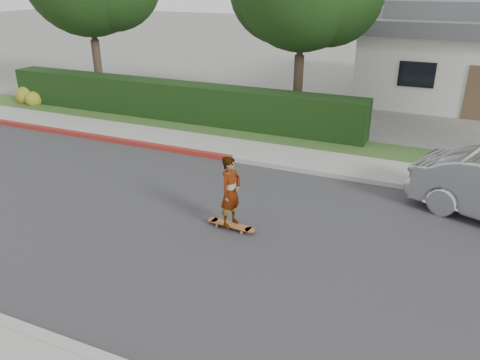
# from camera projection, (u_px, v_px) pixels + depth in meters

# --- Properties ---
(ground) EXTENTS (120.00, 120.00, 0.00)m
(ground) POSITION_uv_depth(u_px,v_px,m) (124.00, 212.00, 11.25)
(ground) COLOR slate
(ground) RESTS_ON ground
(road) EXTENTS (60.00, 8.00, 0.01)m
(road) POSITION_uv_depth(u_px,v_px,m) (124.00, 211.00, 11.25)
(road) COLOR #2D2D30
(road) RESTS_ON ground
(curb_far) EXTENTS (60.00, 0.20, 0.15)m
(curb_far) POSITION_uv_depth(u_px,v_px,m) (204.00, 154.00, 14.66)
(curb_far) COLOR #9E9E99
(curb_far) RESTS_ON ground
(curb_red_section) EXTENTS (12.00, 0.21, 0.15)m
(curb_red_section) POSITION_uv_depth(u_px,v_px,m) (78.00, 134.00, 16.50)
(curb_red_section) COLOR maroon
(curb_red_section) RESTS_ON ground
(sidewalk_far) EXTENTS (60.00, 1.60, 0.12)m
(sidewalk_far) POSITION_uv_depth(u_px,v_px,m) (216.00, 146.00, 15.42)
(sidewalk_far) COLOR gray
(sidewalk_far) RESTS_ON ground
(planting_strip) EXTENTS (60.00, 1.60, 0.10)m
(planting_strip) POSITION_uv_depth(u_px,v_px,m) (236.00, 133.00, 16.77)
(planting_strip) COLOR #2D4C1E
(planting_strip) RESTS_ON ground
(hedge) EXTENTS (15.00, 1.00, 1.50)m
(hedge) POSITION_uv_depth(u_px,v_px,m) (172.00, 101.00, 18.09)
(hedge) COLOR black
(hedge) RESTS_ON ground
(flowering_shrub) EXTENTS (1.40, 1.00, 0.90)m
(flowering_shrub) POSITION_uv_depth(u_px,v_px,m) (29.00, 97.00, 20.45)
(flowering_shrub) COLOR #2D4C19
(flowering_shrub) RESTS_ON ground
(skateboard) EXTENTS (1.20, 0.34, 0.11)m
(skateboard) POSITION_uv_depth(u_px,v_px,m) (231.00, 225.00, 10.44)
(skateboard) COLOR #D75F3B
(skateboard) RESTS_ON ground
(skateboarder) EXTENTS (0.50, 0.66, 1.61)m
(skateboarder) POSITION_uv_depth(u_px,v_px,m) (231.00, 192.00, 10.11)
(skateboarder) COLOR white
(skateboarder) RESTS_ON skateboard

